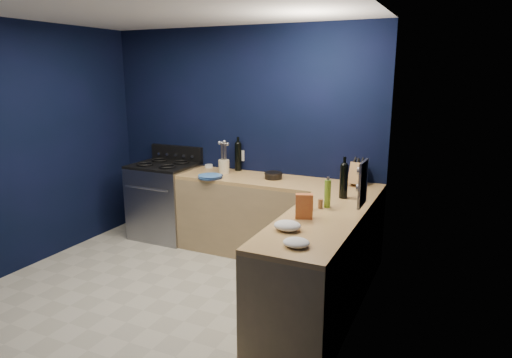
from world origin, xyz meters
The scene contains 28 objects.
floor centered at (0.00, 0.00, -0.01)m, with size 3.50×3.50×0.02m, color #AFAA99.
ceiling centered at (0.00, 0.00, 2.61)m, with size 3.50×3.50×0.02m, color silver.
wall_back centered at (0.00, 1.76, 1.30)m, with size 3.50×0.02×2.60m, color black.
wall_right centered at (1.76, 0.00, 1.30)m, with size 0.02×3.50×2.60m, color black.
wall_left centered at (-1.76, 0.00, 1.30)m, with size 0.02×3.50×2.60m, color black.
cab_back centered at (0.60, 1.44, 0.43)m, with size 2.30×0.63×0.86m, color #997E55.
top_back centered at (0.60, 1.44, 0.88)m, with size 2.30×0.63×0.04m, color olive.
cab_right centered at (1.44, 0.29, 0.43)m, with size 0.63×1.67×0.86m, color #997E55.
top_right centered at (1.44, 0.29, 0.88)m, with size 0.63×1.67×0.04m, color olive.
gas_range centered at (-0.93, 1.42, 0.46)m, with size 0.76×0.66×0.92m, color gray.
oven_door centered at (-0.93, 1.10, 0.45)m, with size 0.59×0.02×0.42m, color black.
cooktop centered at (-0.93, 1.42, 0.94)m, with size 0.76×0.66×0.03m, color black.
backguard centered at (-0.93, 1.72, 1.04)m, with size 0.76×0.06×0.20m, color black.
spice_panel centered at (1.74, 0.55, 1.18)m, with size 0.02×0.28×0.38m, color gray.
wall_outlet centered at (0.00, 1.74, 1.08)m, with size 0.09×0.02×0.13m, color white.
plate_stack centered at (-0.12, 1.20, 0.92)m, with size 0.27×0.27×0.03m, color #316DB0.
ramekin centered at (-0.43, 1.69, 0.92)m, with size 0.10×0.10×0.04m, color white.
utensil_crock centered at (-0.10, 1.49, 0.98)m, with size 0.13×0.13×0.16m, color beige.
wine_bottle_back centered at (-0.01, 1.69, 1.07)m, with size 0.08×0.08×0.33m, color black.
lemon_basket centered at (0.55, 1.47, 0.94)m, with size 0.20×0.20×0.07m, color black.
knife_block centered at (1.47, 1.60, 1.01)m, with size 0.12×0.21×0.23m, color olive.
wine_bottle_right centered at (1.46, 1.03, 1.06)m, with size 0.08×0.08×0.32m, color black.
oil_bottle centered at (1.41, 0.67, 1.02)m, with size 0.06×0.06×0.25m, color #77A927.
spice_jar_near centered at (1.30, 0.53, 0.95)m, with size 0.04×0.04×0.10m, color olive.
spice_jar_far centered at (1.36, 0.61, 0.94)m, with size 0.04×0.04×0.08m, color olive.
crouton_bag centered at (1.32, 0.28, 1.00)m, with size 0.14×0.07×0.21m, color #AB0816.
towel_front centered at (1.30, -0.04, 0.94)m, with size 0.21×0.18×0.07m, color white.
towel_end centered at (1.47, -0.32, 0.93)m, with size 0.19×0.17×0.06m, color white.
Camera 1 is at (2.45, -3.07, 2.08)m, focal length 31.42 mm.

